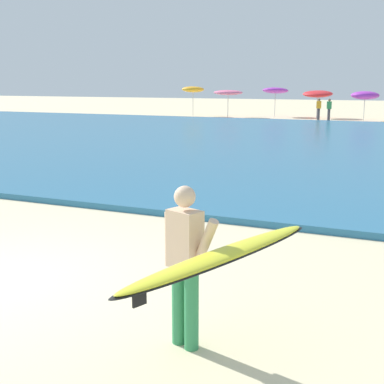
# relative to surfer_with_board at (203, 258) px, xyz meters

# --- Properties ---
(ground_plane) EXTENTS (160.00, 160.00, 0.00)m
(ground_plane) POSITION_rel_surfer_with_board_xyz_m (-3.30, 0.81, -1.03)
(ground_plane) COLOR beige
(sea) EXTENTS (120.00, 28.00, 0.14)m
(sea) POSITION_rel_surfer_with_board_xyz_m (-3.30, 18.85, -0.96)
(sea) COLOR teal
(sea) RESTS_ON ground
(surfer_with_board) EXTENTS (1.38, 2.62, 1.73)m
(surfer_with_board) POSITION_rel_surfer_with_board_xyz_m (0.00, 0.00, 0.00)
(surfer_with_board) COLOR #338E56
(surfer_with_board) RESTS_ON ground
(beach_umbrella_0) EXTENTS (1.83, 1.85, 2.45)m
(beach_umbrella_0) POSITION_rel_surfer_with_board_xyz_m (-15.35, 35.50, 1.13)
(beach_umbrella_0) COLOR beige
(beach_umbrella_0) RESTS_ON ground
(beach_umbrella_1) EXTENTS (2.30, 2.30, 2.15)m
(beach_umbrella_1) POSITION_rel_surfer_with_board_xyz_m (-12.20, 35.24, 0.91)
(beach_umbrella_1) COLOR beige
(beach_umbrella_1) RESTS_ON ground
(beach_umbrella_2) EXTENTS (2.07, 2.10, 2.41)m
(beach_umbrella_2) POSITION_rel_surfer_with_board_xyz_m (-8.93, 37.40, 1.06)
(beach_umbrella_2) COLOR beige
(beach_umbrella_2) RESTS_ON ground
(beach_umbrella_3) EXTENTS (2.29, 2.32, 2.19)m
(beach_umbrella_3) POSITION_rel_surfer_with_board_xyz_m (-5.49, 37.07, 0.82)
(beach_umbrella_3) COLOR beige
(beach_umbrella_3) RESTS_ON ground
(beach_umbrella_4) EXTENTS (1.99, 2.02, 2.15)m
(beach_umbrella_4) POSITION_rel_surfer_with_board_xyz_m (-1.84, 35.57, 0.78)
(beach_umbrella_4) COLOR beige
(beach_umbrella_4) RESTS_ON ground
(beachgoer_near_row_left) EXTENTS (0.32, 0.20, 1.58)m
(beachgoer_near_row_left) POSITION_rel_surfer_with_board_xyz_m (-5.01, 35.07, -0.19)
(beachgoer_near_row_left) COLOR #383842
(beachgoer_near_row_left) RESTS_ON ground
(beachgoer_near_row_right) EXTENTS (0.32, 0.20, 1.58)m
(beachgoer_near_row_right) POSITION_rel_surfer_with_board_xyz_m (-4.18, 34.60, -0.19)
(beachgoer_near_row_right) COLOR #383842
(beachgoer_near_row_right) RESTS_ON ground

